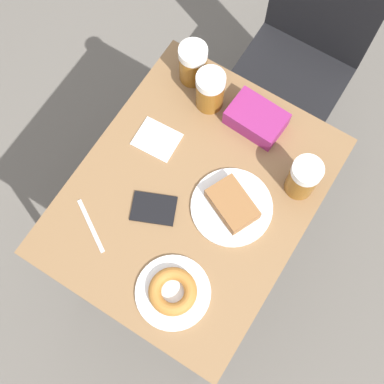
% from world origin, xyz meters
% --- Properties ---
extents(ground_plane, '(8.00, 8.00, 0.00)m').
position_xyz_m(ground_plane, '(0.00, 0.00, 0.00)').
color(ground_plane, '#666059').
extents(table, '(0.66, 0.82, 0.77)m').
position_xyz_m(table, '(0.00, 0.00, 0.68)').
color(table, olive).
rests_on(table, ground_plane).
extents(chair, '(0.40, 0.40, 0.97)m').
position_xyz_m(chair, '(0.01, 0.77, 0.58)').
color(chair, black).
rests_on(chair, ground_plane).
extents(plate_with_cake, '(0.24, 0.24, 0.05)m').
position_xyz_m(plate_with_cake, '(0.12, 0.03, 0.79)').
color(plate_with_cake, white).
rests_on(plate_with_cake, table).
extents(plate_with_donut, '(0.21, 0.21, 0.05)m').
position_xyz_m(plate_with_donut, '(0.11, -0.27, 0.79)').
color(plate_with_donut, white).
rests_on(plate_with_donut, table).
extents(beer_mug_left, '(0.09, 0.09, 0.15)m').
position_xyz_m(beer_mug_left, '(0.25, 0.18, 0.85)').
color(beer_mug_left, '#8C5619').
rests_on(beer_mug_left, table).
extents(beer_mug_center, '(0.09, 0.09, 0.15)m').
position_xyz_m(beer_mug_center, '(-0.11, 0.28, 0.85)').
color(beer_mug_center, '#8C5619').
rests_on(beer_mug_center, table).
extents(beer_mug_right, '(0.09, 0.09, 0.15)m').
position_xyz_m(beer_mug_right, '(-0.20, 0.33, 0.85)').
color(beer_mug_right, '#8C5619').
rests_on(beer_mug_right, table).
extents(napkin_folded, '(0.13, 0.11, 0.00)m').
position_xyz_m(napkin_folded, '(-0.18, 0.09, 0.78)').
color(napkin_folded, white).
rests_on(napkin_folded, table).
extents(fork, '(0.15, 0.10, 0.00)m').
position_xyz_m(fork, '(-0.19, -0.23, 0.78)').
color(fork, silver).
rests_on(fork, table).
extents(passport_near_edge, '(0.15, 0.13, 0.01)m').
position_xyz_m(passport_near_edge, '(-0.07, -0.10, 0.78)').
color(passport_near_edge, black).
rests_on(passport_near_edge, table).
extents(blue_pouch, '(0.17, 0.12, 0.06)m').
position_xyz_m(blue_pouch, '(0.04, 0.29, 0.81)').
color(blue_pouch, '#8C2366').
rests_on(blue_pouch, table).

